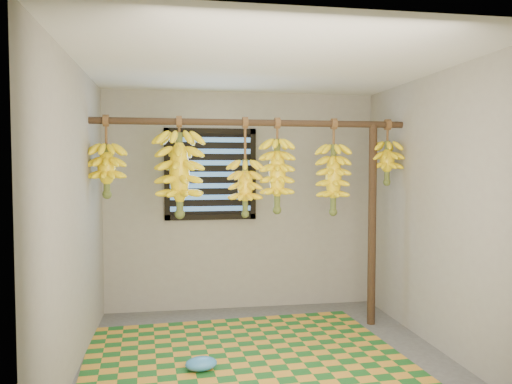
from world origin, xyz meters
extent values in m
cube|color=#4D4D4D|center=(0.00, 0.00, -0.01)|extent=(3.00, 3.00, 0.01)
cube|color=silver|center=(0.00, 0.00, 2.40)|extent=(3.00, 3.00, 0.01)
cube|color=gray|center=(0.00, 1.50, 1.20)|extent=(3.00, 0.01, 2.40)
cube|color=gray|center=(-1.50, 0.00, 1.20)|extent=(0.01, 3.00, 2.40)
cube|color=gray|center=(1.50, 0.00, 1.20)|extent=(0.01, 3.00, 2.40)
cube|color=black|center=(-0.35, 1.48, 1.50)|extent=(1.00, 0.04, 1.00)
cylinder|color=#3E2C1B|center=(0.00, 0.70, 2.00)|extent=(3.00, 0.06, 0.06)
cylinder|color=#3E2C1B|center=(1.20, 0.70, 1.00)|extent=(0.08, 0.08, 2.00)
cube|color=#1A5A1F|center=(-0.18, 0.03, 0.01)|extent=(2.71, 2.22, 0.01)
ellipsoid|color=#347FC4|center=(-0.55, -0.19, 0.06)|extent=(0.27, 0.21, 0.10)
cylinder|color=brown|center=(-1.35, 0.70, 1.90)|extent=(0.02, 0.02, 0.27)
cylinder|color=#4C5923|center=(-1.35, 0.70, 1.57)|extent=(0.06, 0.06, 0.44)
cylinder|color=brown|center=(-0.70, 0.70, 1.95)|extent=(0.02, 0.02, 0.16)
cylinder|color=#4C5923|center=(-0.70, 0.70, 1.53)|extent=(0.07, 0.07, 0.74)
cylinder|color=brown|center=(-0.08, 0.70, 1.83)|extent=(0.02, 0.02, 0.41)
cylinder|color=#4C5923|center=(-0.08, 0.70, 1.40)|extent=(0.05, 0.05, 0.50)
cylinder|color=brown|center=(0.23, 0.70, 1.92)|extent=(0.02, 0.02, 0.21)
cylinder|color=#4C5923|center=(0.23, 0.70, 1.52)|extent=(0.06, 0.06, 0.66)
cylinder|color=brown|center=(0.79, 0.70, 1.90)|extent=(0.02, 0.02, 0.26)
cylinder|color=#4C5923|center=(0.79, 0.70, 1.48)|extent=(0.06, 0.06, 0.64)
cylinder|color=brown|center=(1.35, 0.70, 1.92)|extent=(0.02, 0.02, 0.22)
cylinder|color=#4C5923|center=(1.35, 0.70, 1.64)|extent=(0.05, 0.05, 0.39)
camera|label=1|loc=(-0.76, -3.99, 1.59)|focal=35.00mm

